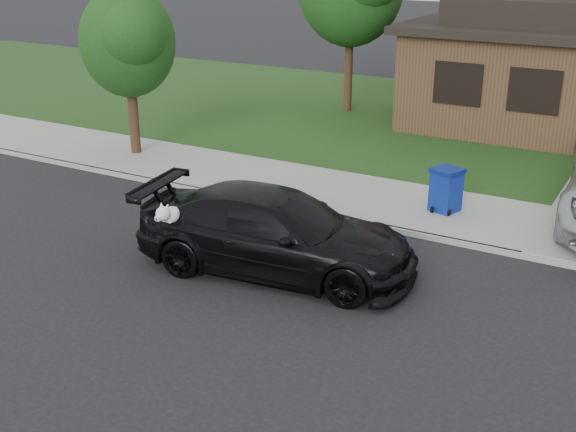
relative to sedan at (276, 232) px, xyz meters
The scene contains 7 objects.
ground 1.02m from the sedan, 75.18° to the right, with size 120.00×120.00×0.00m, color black.
sidewalk 4.41m from the sedan, 87.72° to the left, with size 60.00×3.00×0.12m, color gray.
curb 2.94m from the sedan, 86.53° to the left, with size 60.00×0.12×0.12m, color gray.
lawn 12.37m from the sedan, 89.20° to the left, with size 60.00×13.00×0.13m, color #193814.
sedan is the anchor object (origin of this frame).
recycling_bin 4.73m from the sedan, 66.80° to the left, with size 0.75×0.75×0.99m.
tree_2 8.84m from the sedan, 148.27° to the left, with size 2.73×2.60×4.59m.
Camera 1 is at (6.14, -9.99, 5.92)m, focal length 45.00 mm.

